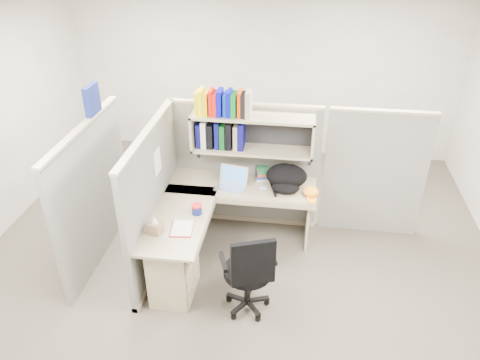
# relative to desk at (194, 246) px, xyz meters

# --- Properties ---
(ground) EXTENTS (6.00, 6.00, 0.00)m
(ground) POSITION_rel_desk_xyz_m (0.41, 0.29, -0.44)
(ground) COLOR #353229
(ground) RESTS_ON ground
(room_shell) EXTENTS (6.00, 6.00, 6.00)m
(room_shell) POSITION_rel_desk_xyz_m (0.41, 0.29, 1.18)
(room_shell) COLOR #A59F95
(room_shell) RESTS_ON ground
(cubicle) EXTENTS (3.79, 1.84, 1.95)m
(cubicle) POSITION_rel_desk_xyz_m (0.04, 0.74, 0.47)
(cubicle) COLOR slate
(cubicle) RESTS_ON ground
(desk) EXTENTS (1.74, 1.75, 0.73)m
(desk) POSITION_rel_desk_xyz_m (0.00, 0.00, 0.00)
(desk) COLOR gray
(desk) RESTS_ON ground
(laptop) EXTENTS (0.40, 0.40, 0.25)m
(laptop) POSITION_rel_desk_xyz_m (0.28, 0.75, 0.41)
(laptop) COLOR silver
(laptop) RESTS_ON desk
(backpack) EXTENTS (0.49, 0.38, 0.28)m
(backpack) POSITION_rel_desk_xyz_m (0.92, 0.83, 0.43)
(backpack) COLOR black
(backpack) RESTS_ON desk
(orange_cap) EXTENTS (0.21, 0.23, 0.10)m
(orange_cap) POSITION_rel_desk_xyz_m (1.21, 0.73, 0.34)
(orange_cap) COLOR orange
(orange_cap) RESTS_ON desk
(snack_canister) EXTENTS (0.11, 0.11, 0.11)m
(snack_canister) POSITION_rel_desk_xyz_m (0.01, 0.19, 0.35)
(snack_canister) COLOR navy
(snack_canister) RESTS_ON desk
(tissue_box) EXTENTS (0.15, 0.15, 0.20)m
(tissue_box) POSITION_rel_desk_xyz_m (-0.33, -0.21, 0.39)
(tissue_box) COLOR #907151
(tissue_box) RESTS_ON desk
(mouse) EXTENTS (0.10, 0.07, 0.04)m
(mouse) POSITION_rel_desk_xyz_m (0.66, 0.77, 0.31)
(mouse) COLOR #9DAEDE
(mouse) RESTS_ON desk
(paper_cup) EXTENTS (0.07, 0.07, 0.10)m
(paper_cup) POSITION_rel_desk_xyz_m (0.36, 1.00, 0.34)
(paper_cup) COLOR white
(paper_cup) RESTS_ON desk
(book_stack) EXTENTS (0.23, 0.27, 0.12)m
(book_stack) POSITION_rel_desk_xyz_m (0.63, 1.08, 0.35)
(book_stack) COLOR gray
(book_stack) RESTS_ON desk
(loose_paper) EXTENTS (0.24, 0.30, 0.00)m
(loose_paper) POSITION_rel_desk_xyz_m (-0.08, -0.09, 0.29)
(loose_paper) COLOR white
(loose_paper) RESTS_ON desk
(task_chair) EXTENTS (0.58, 0.54, 1.01)m
(task_chair) POSITION_rel_desk_xyz_m (0.65, -0.42, -0.08)
(task_chair) COLOR black
(task_chair) RESTS_ON ground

